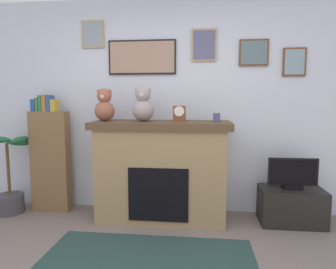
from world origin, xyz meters
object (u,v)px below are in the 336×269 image
at_px(teddy_bear_tan, 105,107).
at_px(bookshelf, 50,158).
at_px(television, 293,174).
at_px(potted_plant, 9,183).
at_px(fireplace, 162,170).
at_px(tv_stand, 291,206).
at_px(mantel_clock, 179,114).
at_px(teddy_bear_brown, 143,106).
at_px(candle_jar, 217,118).

bearing_deg(teddy_bear_tan, bookshelf, 171.36).
relative_size(television, teddy_bear_tan, 1.43).
bearing_deg(potted_plant, fireplace, 1.60).
bearing_deg(fireplace, tv_stand, -0.17).
bearing_deg(bookshelf, potted_plant, -162.37).
relative_size(mantel_clock, teddy_bear_tan, 0.48).
relative_size(bookshelf, television, 2.72).
bearing_deg(mantel_clock, teddy_bear_tan, 179.93).
xyz_separation_m(potted_plant, television, (3.34, 0.05, 0.19)).
xyz_separation_m(teddy_bear_tan, teddy_bear_brown, (0.45, -0.00, 0.01)).
height_order(fireplace, teddy_bear_brown, teddy_bear_brown).
relative_size(potted_plant, mantel_clock, 5.48).
bearing_deg(candle_jar, mantel_clock, -179.79).
distance_m(fireplace, teddy_bear_brown, 0.77).
relative_size(potted_plant, teddy_bear_tan, 2.62).
relative_size(fireplace, tv_stand, 2.28).
relative_size(bookshelf, candle_jar, 14.88).
bearing_deg(teddy_bear_brown, fireplace, 4.97).
bearing_deg(tv_stand, bookshelf, 178.01).
height_order(bookshelf, teddy_bear_tan, teddy_bear_tan).
distance_m(potted_plant, teddy_bear_brown, 1.91).
height_order(tv_stand, television, television).
bearing_deg(bookshelf, teddy_bear_brown, -5.41).
relative_size(fireplace, candle_jar, 16.06).
height_order(potted_plant, teddy_bear_brown, teddy_bear_brown).
xyz_separation_m(candle_jar, teddy_bear_brown, (-0.83, -0.00, 0.13)).
xyz_separation_m(mantel_clock, teddy_bear_tan, (-0.87, 0.00, 0.08)).
height_order(fireplace, candle_jar, candle_jar).
distance_m(tv_stand, candle_jar, 1.30).
distance_m(potted_plant, teddy_bear_tan, 1.53).
distance_m(potted_plant, television, 3.35).
bearing_deg(fireplace, teddy_bear_brown, -175.03).
distance_m(candle_jar, teddy_bear_brown, 0.84).
bearing_deg(television, tv_stand, 90.00).
relative_size(tv_stand, teddy_bear_brown, 1.75).
distance_m(fireplace, television, 1.46).
bearing_deg(potted_plant, bookshelf, 17.63).
bearing_deg(tv_stand, candle_jar, -179.10).
xyz_separation_m(fireplace, tv_stand, (1.46, -0.00, -0.37)).
relative_size(television, candle_jar, 5.47).
distance_m(bookshelf, candle_jar, 2.10).
height_order(fireplace, potted_plant, fireplace).
xyz_separation_m(fireplace, teddy_bear_brown, (-0.21, -0.02, 0.74)).
distance_m(bookshelf, potted_plant, 0.57).
bearing_deg(teddy_bear_brown, potted_plant, -178.82).
relative_size(teddy_bear_tan, teddy_bear_brown, 0.95).
distance_m(television, mantel_clock, 1.42).
xyz_separation_m(tv_stand, candle_jar, (-0.85, -0.01, 0.99)).
bearing_deg(television, candle_jar, -179.19).
distance_m(fireplace, tv_stand, 1.51).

